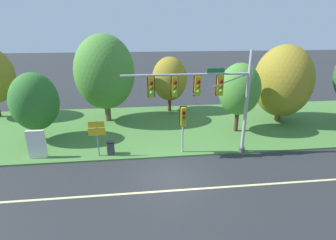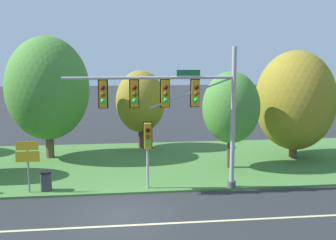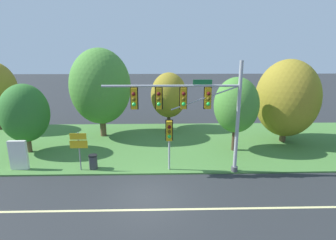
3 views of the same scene
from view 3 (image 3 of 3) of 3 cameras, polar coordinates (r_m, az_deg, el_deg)
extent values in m
plane|color=#282B2D|center=(14.32, -4.47, -16.27)|extent=(160.00, 160.00, 0.00)
cube|color=beige|center=(13.30, -4.75, -18.91)|extent=(36.00, 0.16, 0.01)
cube|color=#477A38|center=(21.79, -3.39, -4.98)|extent=(48.00, 11.50, 0.10)
cylinder|color=#9EA0A5|center=(16.11, 14.96, 0.30)|extent=(0.22, 0.22, 6.79)
cylinder|color=#4C4C51|center=(17.18, 14.24, -10.25)|extent=(0.40, 0.40, 0.30)
cylinder|color=#9EA0A5|center=(15.11, 0.70, 7.44)|extent=(7.95, 0.14, 0.14)
cylinder|color=#9EA0A5|center=(15.41, 8.13, 4.80)|extent=(4.00, 0.08, 1.48)
cube|color=gold|center=(15.44, 8.70, 4.69)|extent=(0.34, 0.28, 1.22)
cube|color=black|center=(15.60, 8.60, 4.79)|extent=(0.46, 0.04, 1.34)
sphere|color=#4C0C0C|center=(15.22, 8.86, 5.68)|extent=(0.22, 0.22, 0.22)
sphere|color=#51420C|center=(15.27, 8.82, 4.57)|extent=(0.22, 0.22, 0.22)
sphere|color=green|center=(15.32, 8.77, 3.47)|extent=(0.22, 0.22, 0.22)
cube|color=gold|center=(15.26, 3.39, 4.71)|extent=(0.34, 0.28, 1.22)
cube|color=black|center=(15.41, 3.34, 4.81)|extent=(0.46, 0.04, 1.34)
sphere|color=#4C0C0C|center=(15.03, 3.46, 5.72)|extent=(0.22, 0.22, 0.22)
sphere|color=#51420C|center=(15.08, 3.44, 4.59)|extent=(0.22, 0.22, 0.22)
sphere|color=green|center=(15.14, 3.43, 3.48)|extent=(0.22, 0.22, 0.22)
cube|color=gold|center=(15.20, -2.01, 4.69)|extent=(0.34, 0.28, 1.22)
cube|color=black|center=(15.36, -2.01, 4.79)|extent=(0.46, 0.04, 1.34)
sphere|color=#4C0C0C|center=(14.98, -2.03, 5.71)|extent=(0.22, 0.22, 0.22)
sphere|color=#51420C|center=(15.03, -2.02, 4.58)|extent=(0.22, 0.22, 0.22)
sphere|color=green|center=(15.08, -2.01, 3.45)|extent=(0.22, 0.22, 0.22)
cube|color=gold|center=(15.28, -7.40, 4.63)|extent=(0.34, 0.28, 1.22)
cube|color=black|center=(15.44, -7.34, 4.74)|extent=(0.46, 0.04, 1.34)
sphere|color=#4C0C0C|center=(15.06, -7.51, 5.64)|extent=(0.22, 0.22, 0.22)
sphere|color=#51420C|center=(15.11, -7.47, 4.52)|extent=(0.22, 0.22, 0.22)
sphere|color=green|center=(15.16, -7.43, 3.40)|extent=(0.22, 0.22, 0.22)
cube|color=#196B33|center=(15.20, 7.53, 8.19)|extent=(1.10, 0.04, 0.28)
cylinder|color=#9EA0A5|center=(16.35, 0.25, -5.63)|extent=(0.12, 0.12, 3.17)
cube|color=gold|center=(15.84, 0.28, -2.40)|extent=(0.34, 0.28, 1.22)
cube|color=black|center=(15.99, 0.26, -2.23)|extent=(0.46, 0.04, 1.34)
sphere|color=#4C0C0C|center=(15.58, 0.30, -1.53)|extent=(0.22, 0.22, 0.22)
sphere|color=#51420C|center=(15.67, 0.30, -2.59)|extent=(0.22, 0.22, 0.22)
sphere|color=green|center=(15.76, 0.30, -3.63)|extent=(0.22, 0.22, 0.22)
cylinder|color=slate|center=(17.30, -18.71, -6.50)|extent=(0.08, 0.08, 2.48)
cube|color=gold|center=(16.96, -19.01, -3.41)|extent=(1.02, 0.03, 0.40)
cube|color=gold|center=(17.11, -18.87, -5.04)|extent=(1.09, 0.03, 0.50)
cylinder|color=brown|center=(21.98, -28.11, -3.62)|extent=(0.34, 0.34, 2.04)
ellipsoid|color=#2D6B28|center=(21.51, -28.73, 1.33)|extent=(3.38, 3.38, 4.23)
cylinder|color=brown|center=(23.74, -14.04, 0.12)|extent=(0.51, 0.51, 2.98)
ellipsoid|color=#478433|center=(23.21, -14.48, 7.08)|extent=(5.14, 5.14, 6.42)
cylinder|color=#423021|center=(25.37, 0.17, 0.73)|extent=(0.34, 0.34, 2.33)
ellipsoid|color=olive|center=(24.95, 0.18, 5.43)|extent=(3.42, 3.42, 4.27)
cylinder|color=#423021|center=(20.29, 14.24, -2.91)|extent=(0.33, 0.33, 2.59)
ellipsoid|color=#478433|center=(19.76, 14.64, 3.17)|extent=(3.26, 3.26, 4.07)
cylinder|color=brown|center=(23.70, 23.85, -1.63)|extent=(0.50, 0.50, 2.26)
ellipsoid|color=olive|center=(23.19, 24.48, 4.31)|extent=(4.96, 4.96, 6.20)
cube|color=silver|center=(19.09, -29.78, -6.66)|extent=(1.10, 0.24, 1.90)
cube|color=#4C4C51|center=(19.59, -30.49, -9.07)|extent=(0.10, 0.20, 0.10)
cube|color=#4C4C51|center=(19.22, -28.37, -9.23)|extent=(0.10, 0.20, 0.10)
cylinder|color=#38383D|center=(17.53, -15.96, -8.87)|extent=(0.52, 0.52, 0.85)
cylinder|color=black|center=(17.36, -16.07, -7.46)|extent=(0.56, 0.56, 0.08)
camera|label=1|loc=(2.60, -110.13, 15.06)|focal=28.00mm
camera|label=2|loc=(4.57, -167.05, -26.07)|focal=45.00mm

